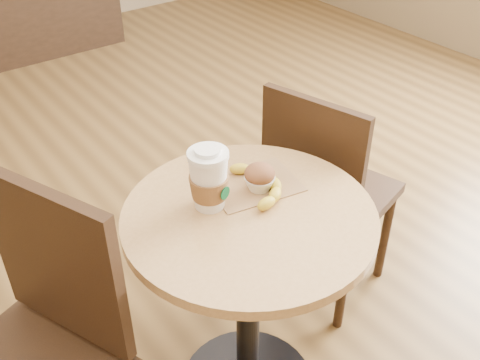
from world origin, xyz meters
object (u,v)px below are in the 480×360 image
(chair_right, at_px, (325,191))
(banana, at_px, (259,183))
(chair_left, at_px, (36,357))
(muffin, at_px, (260,177))
(cafe_table, at_px, (249,277))
(coffee_cup, at_px, (209,181))

(chair_right, relative_size, banana, 3.90)
(chair_left, distance_m, chair_right, 1.07)
(chair_right, xyz_separation_m, muffin, (-0.40, -0.13, 0.30))
(cafe_table, relative_size, chair_right, 0.85)
(chair_right, relative_size, muffin, 10.44)
(coffee_cup, bearing_deg, chair_right, -6.61)
(coffee_cup, bearing_deg, banana, -24.76)
(cafe_table, xyz_separation_m, banana, (0.08, 0.07, 0.25))
(cafe_table, distance_m, chair_right, 0.53)
(chair_left, xyz_separation_m, muffin, (0.66, -0.03, 0.27))
(chair_right, xyz_separation_m, coffee_cup, (-0.55, -0.11, 0.34))
(cafe_table, relative_size, chair_left, 0.79)
(cafe_table, bearing_deg, chair_left, 170.65)
(coffee_cup, distance_m, banana, 0.16)
(chair_right, bearing_deg, cafe_table, 96.65)
(chair_left, bearing_deg, muffin, 65.23)
(chair_left, height_order, banana, chair_left)
(chair_left, bearing_deg, chair_right, 73.45)
(chair_left, height_order, chair_right, chair_left)
(chair_right, bearing_deg, muffin, 92.92)
(muffin, bearing_deg, cafe_table, -142.61)
(cafe_table, xyz_separation_m, chair_right, (0.49, 0.20, -0.03))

